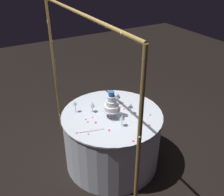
{
  "coord_description": "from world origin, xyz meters",
  "views": [
    {
      "loc": [
        -2.38,
        1.35,
        2.6
      ],
      "look_at": [
        0.0,
        0.0,
        1.03
      ],
      "focal_mm": 40.86,
      "sensor_mm": 36.0,
      "label": 1
    }
  ],
  "objects_px": {
    "main_table": "(112,138)",
    "wine_glass_1": "(75,104)",
    "decorative_arch": "(83,77)",
    "tiered_cake": "(111,105)",
    "wine_glass_4": "(131,106)",
    "wine_glass_3": "(118,96)",
    "cake_knife": "(90,131)",
    "wine_glass_0": "(122,118)",
    "wine_glass_2": "(92,105)"
  },
  "relations": [
    {
      "from": "wine_glass_1",
      "to": "wine_glass_4",
      "type": "relative_size",
      "value": 1.03
    },
    {
      "from": "tiered_cake",
      "to": "wine_glass_2",
      "type": "xyz_separation_m",
      "value": [
        0.21,
        0.16,
        -0.07
      ]
    },
    {
      "from": "decorative_arch",
      "to": "wine_glass_4",
      "type": "xyz_separation_m",
      "value": [
        -0.1,
        -0.58,
        -0.5
      ]
    },
    {
      "from": "decorative_arch",
      "to": "tiered_cake",
      "type": "height_order",
      "value": "decorative_arch"
    },
    {
      "from": "wine_glass_3",
      "to": "decorative_arch",
      "type": "bearing_deg",
      "value": 108.72
    },
    {
      "from": "wine_glass_2",
      "to": "wine_glass_0",
      "type": "bearing_deg",
      "value": -158.77
    },
    {
      "from": "wine_glass_2",
      "to": "cake_knife",
      "type": "bearing_deg",
      "value": 150.2
    },
    {
      "from": "wine_glass_2",
      "to": "cake_knife",
      "type": "xyz_separation_m",
      "value": [
        -0.36,
        0.2,
        -0.1
      ]
    },
    {
      "from": "tiered_cake",
      "to": "wine_glass_4",
      "type": "bearing_deg",
      "value": -103.92
    },
    {
      "from": "wine_glass_2",
      "to": "wine_glass_3",
      "type": "xyz_separation_m",
      "value": [
        0.02,
        -0.4,
        0.01
      ]
    },
    {
      "from": "decorative_arch",
      "to": "wine_glass_3",
      "type": "height_order",
      "value": "decorative_arch"
    },
    {
      "from": "wine_glass_3",
      "to": "cake_knife",
      "type": "distance_m",
      "value": 0.72
    },
    {
      "from": "decorative_arch",
      "to": "tiered_cake",
      "type": "xyz_separation_m",
      "value": [
        -0.04,
        -0.34,
        -0.44
      ]
    },
    {
      "from": "tiered_cake",
      "to": "cake_knife",
      "type": "bearing_deg",
      "value": 111.29
    },
    {
      "from": "wine_glass_2",
      "to": "wine_glass_3",
      "type": "relative_size",
      "value": 0.96
    },
    {
      "from": "wine_glass_1",
      "to": "cake_knife",
      "type": "relative_size",
      "value": 0.55
    },
    {
      "from": "wine_glass_3",
      "to": "wine_glass_4",
      "type": "distance_m",
      "value": 0.3
    },
    {
      "from": "wine_glass_3",
      "to": "wine_glass_2",
      "type": "bearing_deg",
      "value": 92.95
    },
    {
      "from": "main_table",
      "to": "wine_glass_0",
      "type": "distance_m",
      "value": 0.58
    },
    {
      "from": "tiered_cake",
      "to": "wine_glass_2",
      "type": "height_order",
      "value": "tiered_cake"
    },
    {
      "from": "wine_glass_2",
      "to": "cake_knife",
      "type": "relative_size",
      "value": 0.52
    },
    {
      "from": "tiered_cake",
      "to": "wine_glass_1",
      "type": "xyz_separation_m",
      "value": [
        0.32,
        0.35,
        -0.06
      ]
    },
    {
      "from": "cake_knife",
      "to": "decorative_arch",
      "type": "bearing_deg",
      "value": -9.56
    },
    {
      "from": "wine_glass_0",
      "to": "wine_glass_3",
      "type": "relative_size",
      "value": 0.97
    },
    {
      "from": "wine_glass_0",
      "to": "cake_knife",
      "type": "bearing_deg",
      "value": 76.33
    },
    {
      "from": "main_table",
      "to": "wine_glass_1",
      "type": "height_order",
      "value": "wine_glass_1"
    },
    {
      "from": "decorative_arch",
      "to": "wine_glass_3",
      "type": "xyz_separation_m",
      "value": [
        0.19,
        -0.57,
        -0.5
      ]
    },
    {
      "from": "wine_glass_0",
      "to": "wine_glass_2",
      "type": "relative_size",
      "value": 1.01
    },
    {
      "from": "tiered_cake",
      "to": "wine_glass_4",
      "type": "xyz_separation_m",
      "value": [
        -0.06,
        -0.25,
        -0.06
      ]
    },
    {
      "from": "wine_glass_1",
      "to": "wine_glass_3",
      "type": "height_order",
      "value": "wine_glass_1"
    },
    {
      "from": "decorative_arch",
      "to": "main_table",
      "type": "xyz_separation_m",
      "value": [
        0.0,
        -0.37,
        -1.01
      ]
    },
    {
      "from": "main_table",
      "to": "wine_glass_4",
      "type": "relative_size",
      "value": 8.41
    },
    {
      "from": "tiered_cake",
      "to": "wine_glass_0",
      "type": "xyz_separation_m",
      "value": [
        -0.24,
        -0.01,
        -0.06
      ]
    },
    {
      "from": "cake_knife",
      "to": "wine_glass_3",
      "type": "bearing_deg",
      "value": -57.94
    },
    {
      "from": "wine_glass_2",
      "to": "wine_glass_4",
      "type": "relative_size",
      "value": 0.97
    },
    {
      "from": "main_table",
      "to": "wine_glass_4",
      "type": "bearing_deg",
      "value": -115.71
    },
    {
      "from": "wine_glass_1",
      "to": "wine_glass_3",
      "type": "distance_m",
      "value": 0.6
    },
    {
      "from": "wine_glass_0",
      "to": "tiered_cake",
      "type": "bearing_deg",
      "value": 2.99
    },
    {
      "from": "main_table",
      "to": "tiered_cake",
      "type": "height_order",
      "value": "tiered_cake"
    },
    {
      "from": "cake_knife",
      "to": "tiered_cake",
      "type": "bearing_deg",
      "value": -68.71
    },
    {
      "from": "tiered_cake",
      "to": "wine_glass_0",
      "type": "bearing_deg",
      "value": -177.01
    },
    {
      "from": "tiered_cake",
      "to": "wine_glass_0",
      "type": "height_order",
      "value": "tiered_cake"
    },
    {
      "from": "decorative_arch",
      "to": "main_table",
      "type": "distance_m",
      "value": 1.07
    },
    {
      "from": "wine_glass_3",
      "to": "wine_glass_4",
      "type": "xyz_separation_m",
      "value": [
        -0.3,
        -0.01,
        -0.0
      ]
    },
    {
      "from": "main_table",
      "to": "wine_glass_1",
      "type": "bearing_deg",
      "value": 53.82
    },
    {
      "from": "main_table",
      "to": "wine_glass_2",
      "type": "height_order",
      "value": "wine_glass_2"
    },
    {
      "from": "wine_glass_0",
      "to": "wine_glass_1",
      "type": "distance_m",
      "value": 0.67
    },
    {
      "from": "decorative_arch",
      "to": "wine_glass_0",
      "type": "xyz_separation_m",
      "value": [
        -0.28,
        -0.35,
        -0.5
      ]
    },
    {
      "from": "decorative_arch",
      "to": "wine_glass_1",
      "type": "height_order",
      "value": "decorative_arch"
    },
    {
      "from": "main_table",
      "to": "tiered_cake",
      "type": "distance_m",
      "value": 0.57
    }
  ]
}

